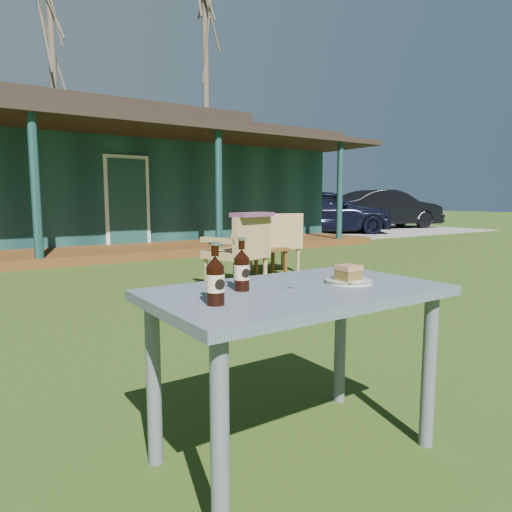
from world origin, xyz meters
TOP-DOWN VIEW (x-y plane):
  - ground at (0.00, 0.00)m, footprint 80.00×80.00m
  - pavilion at (-0.00, 9.39)m, footprint 15.80×8.30m
  - gravel_strip at (10.50, 8.50)m, footprint 9.00×6.00m
  - tree_mid at (3.00, 18.50)m, footprint 0.28×0.28m
  - tree_right at (9.50, 17.00)m, footprint 0.28×0.28m
  - car_near at (8.99, 7.99)m, footprint 4.44×3.81m
  - car_far at (12.63, 8.59)m, footprint 4.59×2.41m
  - cafe_table at (0.00, -1.60)m, footprint 1.20×0.70m
  - plate at (0.26, -1.64)m, footprint 0.20×0.20m
  - cake_slice at (0.26, -1.63)m, footprint 0.09×0.09m
  - fork at (0.19, -1.65)m, footprint 0.01×0.14m
  - cola_bottle_near at (-0.22, -1.52)m, footprint 0.06×0.06m
  - cola_bottle_far at (-0.42, -1.68)m, footprint 0.06×0.07m
  - bottle_cap at (-0.05, -1.62)m, footprint 0.03×0.03m
  - armchair_left at (1.82, 1.71)m, footprint 0.80×0.78m
  - armchair_right at (2.88, 2.41)m, footprint 0.75×0.72m
  - floral_throw at (1.87, 1.54)m, footprint 0.62×0.40m
  - side_table at (2.52, 2.20)m, footprint 0.60×0.40m

SIDE VIEW (x-z plane):
  - ground at x=0.00m, z-range 0.00..0.00m
  - gravel_strip at x=10.50m, z-range 0.00..0.02m
  - side_table at x=2.52m, z-range 0.14..0.54m
  - armchair_left at x=1.82m, z-range 0.05..0.93m
  - armchair_right at x=2.88m, z-range 0.05..0.93m
  - cafe_table at x=0.00m, z-range 0.26..0.98m
  - car_near at x=8.99m, z-range 0.00..1.44m
  - car_far at x=12.63m, z-range 0.00..1.44m
  - bottle_cap at x=-0.05m, z-range 0.72..0.73m
  - plate at x=0.26m, z-range 0.72..0.74m
  - fork at x=0.19m, z-range 0.73..0.74m
  - cake_slice at x=0.26m, z-range 0.73..0.80m
  - cola_bottle_near at x=-0.22m, z-range 0.70..0.91m
  - cola_bottle_far at x=-0.42m, z-range 0.70..0.91m
  - floral_throw at x=1.87m, z-range 0.88..0.93m
  - pavilion at x=0.00m, z-range -0.12..3.33m
  - tree_mid at x=3.00m, z-range 0.00..9.50m
  - tree_right at x=9.50m, z-range 0.00..11.00m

